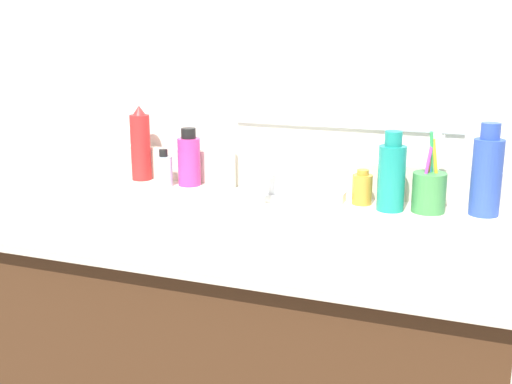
% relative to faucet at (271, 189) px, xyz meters
% --- Properties ---
extents(vanity_cabinet, '(1.05, 0.59, 0.76)m').
position_rel_faucet_xyz_m(vanity_cabinet, '(0.05, -0.19, -0.43)').
color(vanity_cabinet, '#4C2D19').
rests_on(vanity_cabinet, ground_plane).
extents(countertop, '(1.10, 0.64, 0.02)m').
position_rel_faucet_xyz_m(countertop, '(0.05, -0.19, -0.04)').
color(countertop, beige).
rests_on(countertop, vanity_cabinet).
extents(backsplash, '(1.10, 0.02, 0.09)m').
position_rel_faucet_xyz_m(backsplash, '(0.05, 0.11, 0.02)').
color(backsplash, beige).
rests_on(backsplash, countertop).
extents(back_wall, '(2.20, 0.04, 1.30)m').
position_rel_faucet_xyz_m(back_wall, '(0.05, 0.18, -0.16)').
color(back_wall, white).
rests_on(back_wall, ground_plane).
extents(mirror_panel, '(0.60, 0.01, 0.56)m').
position_rel_faucet_xyz_m(mirror_panel, '(0.15, 0.15, 0.42)').
color(mirror_panel, '#B2BCC6').
extents(sink_basin, '(0.38, 0.38, 0.11)m').
position_rel_faucet_xyz_m(sink_basin, '(-0.00, -0.19, -0.06)').
color(sink_basin, white).
rests_on(sink_basin, countertop).
extents(faucet, '(0.16, 0.10, 0.08)m').
position_rel_faucet_xyz_m(faucet, '(0.00, 0.00, 0.00)').
color(faucet, silver).
rests_on(faucet, countertop).
extents(bottle_oil_amber, '(0.05, 0.05, 0.09)m').
position_rel_faucet_xyz_m(bottle_oil_amber, '(0.22, 0.05, 0.01)').
color(bottle_oil_amber, gold).
rests_on(bottle_oil_amber, countertop).
extents(bottle_mouthwash_teal, '(0.06, 0.06, 0.19)m').
position_rel_faucet_xyz_m(bottle_mouthwash_teal, '(0.29, 0.02, 0.06)').
color(bottle_mouthwash_teal, teal).
rests_on(bottle_mouthwash_teal, countertop).
extents(bottle_soap_pink, '(0.06, 0.06, 0.16)m').
position_rel_faucet_xyz_m(bottle_soap_pink, '(-0.27, 0.07, 0.04)').
color(bottle_soap_pink, '#D8338C').
rests_on(bottle_soap_pink, countertop).
extents(bottle_spray_red, '(0.06, 0.06, 0.21)m').
position_rel_faucet_xyz_m(bottle_spray_red, '(-0.42, 0.08, 0.07)').
color(bottle_spray_red, red).
rests_on(bottle_spray_red, countertop).
extents(bottle_shampoo_blue, '(0.07, 0.07, 0.21)m').
position_rel_faucet_xyz_m(bottle_shampoo_blue, '(0.50, 0.05, 0.07)').
color(bottle_shampoo_blue, '#2D4CB2').
rests_on(bottle_shampoo_blue, countertop).
extents(bottle_lotion_white, '(0.06, 0.06, 0.13)m').
position_rel_faucet_xyz_m(bottle_lotion_white, '(-0.16, 0.08, 0.03)').
color(bottle_lotion_white, white).
rests_on(bottle_lotion_white, countertop).
extents(bottle_gel_clear, '(0.05, 0.05, 0.10)m').
position_rel_faucet_xyz_m(bottle_gel_clear, '(-0.33, 0.04, 0.02)').
color(bottle_gel_clear, silver).
rests_on(bottle_gel_clear, countertop).
extents(cup_green, '(0.08, 0.09, 0.19)m').
position_rel_faucet_xyz_m(cup_green, '(0.38, 0.03, 0.03)').
color(cup_green, '#3F8C47').
rests_on(cup_green, countertop).
extents(soap_bar, '(0.06, 0.04, 0.02)m').
position_rel_faucet_xyz_m(soap_bar, '(0.15, 0.04, -0.02)').
color(soap_bar, white).
rests_on(soap_bar, countertop).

